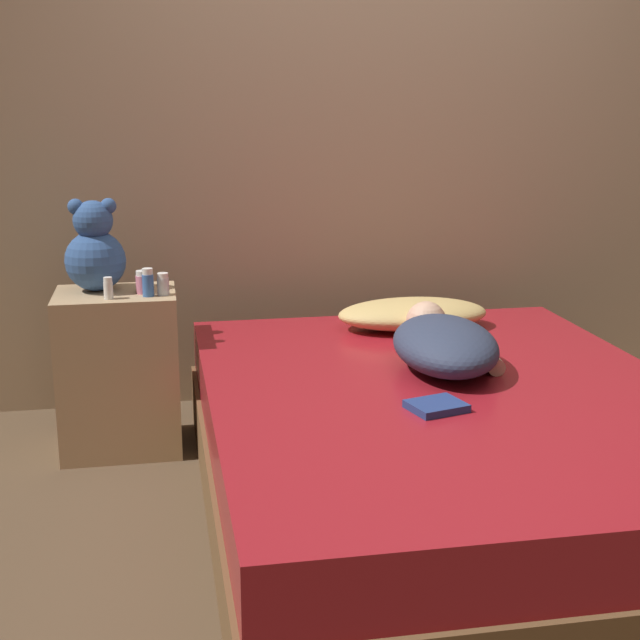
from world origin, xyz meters
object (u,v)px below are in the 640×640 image
object	(u,v)px
book	(436,406)
teddy_bear	(95,251)
pillow	(413,314)
bottle_clear	(163,284)
bottle_pink	(143,282)
bottle_white	(108,288)
bottle_blue	(148,283)
person_lying	(444,343)

from	to	relation	value
book	teddy_bear	bearing A→B (deg)	135.68
pillow	bottle_clear	bearing A→B (deg)	-176.14
teddy_bear	bottle_clear	distance (m)	0.30
bottle_pink	bottle_white	distance (m)	0.15
pillow	bottle_pink	bearing A→B (deg)	-178.90
pillow	bottle_pink	world-z (taller)	bottle_pink
bottle_blue	bottle_pink	bearing A→B (deg)	108.11
bottle_pink	book	world-z (taller)	bottle_pink
bottle_blue	book	world-z (taller)	bottle_blue
teddy_bear	person_lying	bearing A→B (deg)	-25.93
bottle_blue	bottle_white	bearing A→B (deg)	-171.57
teddy_bear	bottle_pink	world-z (taller)	teddy_bear
bottle_pink	person_lying	bearing A→B (deg)	-26.13
bottle_pink	book	bearing A→B (deg)	-47.23
bottle_pink	bottle_clear	xyz separation A→B (m)	(0.07, -0.05, -0.00)
bottle_clear	book	bearing A→B (deg)	-48.32
person_lying	bottle_pink	size ratio (longest dim) A/B	8.54
pillow	bottle_blue	bearing A→B (deg)	-175.74
bottle_pink	bottle_clear	bearing A→B (deg)	-32.19
bottle_white	book	size ratio (longest dim) A/B	0.43
teddy_bear	book	bearing A→B (deg)	-44.32
bottle_blue	book	xyz separation A→B (m)	(0.85, -0.88, -0.23)
bottle_pink	bottle_clear	distance (m)	0.09
pillow	bottle_white	size ratio (longest dim) A/B	7.52
bottle_blue	book	distance (m)	1.25
person_lying	bottle_clear	world-z (taller)	bottle_clear
bottle_clear	bottle_blue	bearing A→B (deg)	-168.71
person_lying	teddy_bear	distance (m)	1.37
bottle_clear	book	world-z (taller)	bottle_clear
person_lying	book	bearing A→B (deg)	-103.99
teddy_bear	bottle_blue	size ratio (longest dim) A/B	3.34
pillow	bottle_pink	distance (m)	1.09
bottle_blue	teddy_bear	bearing A→B (deg)	144.50
pillow	person_lying	world-z (taller)	person_lying
bottle_clear	bottle_blue	xyz separation A→B (m)	(-0.06, -0.01, 0.01)
person_lying	bottle_pink	xyz separation A→B (m)	(-1.04, 0.51, 0.15)
bottle_white	book	distance (m)	1.34
person_lying	bottle_clear	distance (m)	1.08
bottle_clear	person_lying	bearing A→B (deg)	-25.63
bottle_pink	bottle_blue	size ratio (longest dim) A/B	0.82
bottle_clear	teddy_bear	bearing A→B (deg)	152.91
person_lying	bottle_blue	size ratio (longest dim) A/B	7.03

